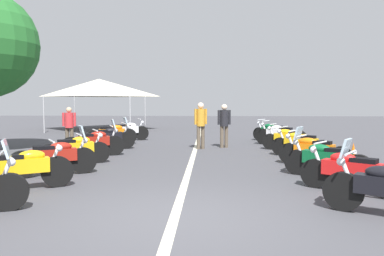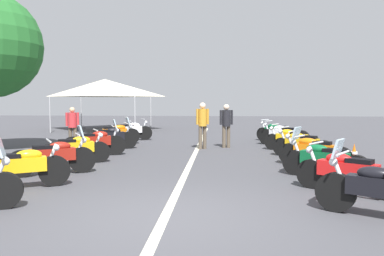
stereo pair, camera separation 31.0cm
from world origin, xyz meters
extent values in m
plane|color=#424247|center=(0.00, 0.00, 0.00)|extent=(80.00, 80.00, 0.00)
cube|color=beige|center=(6.54, 0.00, 0.00)|extent=(25.97, 0.16, 0.01)
cylinder|color=black|center=(0.27, 2.81, 0.32)|extent=(0.37, 0.64, 0.63)
cylinder|color=silver|center=(0.25, 2.86, 0.62)|extent=(0.18, 0.29, 0.58)
cylinder|color=silver|center=(0.24, 2.90, 0.98)|extent=(0.59, 0.28, 0.04)
sphere|color=silver|center=(0.29, 2.76, 0.82)|extent=(0.14, 0.14, 0.14)
cube|color=silver|center=(0.27, 2.82, 1.05)|extent=(0.38, 0.25, 0.32)
cylinder|color=black|center=(2.04, 2.70, 0.33)|extent=(0.47, 0.64, 0.66)
cube|color=#EAB214|center=(1.69, 3.28, 0.51)|extent=(0.78, 1.02, 0.30)
ellipsoid|color=#EAB214|center=(1.78, 3.12, 0.71)|extent=(0.49, 0.58, 0.22)
cube|color=black|center=(1.57, 3.46, 0.69)|extent=(0.47, 0.54, 0.12)
cylinder|color=silver|center=(2.01, 2.75, 0.63)|extent=(0.21, 0.28, 0.58)
cylinder|color=silver|center=(1.99, 2.79, 0.99)|extent=(0.55, 0.36, 0.04)
sphere|color=silver|center=(2.07, 2.66, 0.83)|extent=(0.14, 0.14, 0.14)
cylinder|color=silver|center=(1.63, 3.72, 0.23)|extent=(0.36, 0.51, 0.08)
cylinder|color=black|center=(3.59, 2.65, 0.33)|extent=(0.45, 0.64, 0.66)
cylinder|color=black|center=(2.87, 3.90, 0.33)|extent=(0.45, 0.64, 0.66)
cube|color=maroon|center=(3.23, 3.28, 0.51)|extent=(0.78, 1.08, 0.30)
ellipsoid|color=maroon|center=(3.32, 3.12, 0.71)|extent=(0.48, 0.58, 0.22)
cube|color=black|center=(3.12, 3.47, 0.69)|extent=(0.46, 0.55, 0.12)
cylinder|color=silver|center=(3.56, 2.71, 0.63)|extent=(0.20, 0.29, 0.58)
cylinder|color=silver|center=(3.54, 2.74, 0.99)|extent=(0.56, 0.34, 0.04)
sphere|color=silver|center=(3.61, 2.61, 0.83)|extent=(0.14, 0.14, 0.14)
cylinder|color=silver|center=(3.17, 3.74, 0.23)|extent=(0.34, 0.52, 0.08)
cube|color=silver|center=(3.58, 2.67, 1.06)|extent=(0.37, 0.28, 0.32)
cylinder|color=black|center=(5.22, 2.73, 0.31)|extent=(0.43, 0.62, 0.63)
cylinder|color=black|center=(4.55, 3.95, 0.31)|extent=(0.43, 0.62, 0.63)
cube|color=#EAB214|center=(4.88, 3.34, 0.49)|extent=(0.76, 1.06, 0.30)
ellipsoid|color=#EAB214|center=(4.97, 3.19, 0.69)|extent=(0.48, 0.58, 0.22)
cube|color=black|center=(4.78, 3.54, 0.67)|extent=(0.46, 0.55, 0.12)
cylinder|color=silver|center=(5.19, 2.79, 0.61)|extent=(0.20, 0.29, 0.58)
cylinder|color=silver|center=(5.17, 2.82, 0.97)|extent=(0.56, 0.34, 0.04)
sphere|color=silver|center=(5.25, 2.69, 0.81)|extent=(0.14, 0.14, 0.14)
cylinder|color=silver|center=(4.84, 3.80, 0.22)|extent=(0.34, 0.52, 0.08)
cylinder|color=black|center=(6.80, 2.67, 0.33)|extent=(0.37, 0.67, 0.66)
cylinder|color=black|center=(6.29, 3.98, 0.33)|extent=(0.37, 0.67, 0.66)
cube|color=maroon|center=(6.55, 3.32, 0.51)|extent=(0.65, 1.09, 0.30)
ellipsoid|color=maroon|center=(6.61, 3.16, 0.71)|extent=(0.43, 0.58, 0.22)
cube|color=black|center=(6.47, 3.53, 0.69)|extent=(0.42, 0.54, 0.12)
cylinder|color=silver|center=(6.78, 2.73, 0.63)|extent=(0.17, 0.30, 0.58)
cylinder|color=silver|center=(6.77, 2.76, 0.99)|extent=(0.59, 0.26, 0.04)
sphere|color=silver|center=(6.82, 2.62, 0.83)|extent=(0.14, 0.14, 0.14)
cylinder|color=silver|center=(6.56, 3.78, 0.23)|extent=(0.27, 0.54, 0.08)
cube|color=silver|center=(6.79, 2.69, 1.06)|extent=(0.38, 0.24, 0.32)
cylinder|color=black|center=(8.55, 2.66, 0.33)|extent=(0.42, 0.65, 0.66)
cylinder|color=black|center=(7.88, 3.97, 0.33)|extent=(0.42, 0.65, 0.66)
cube|color=black|center=(8.21, 3.31, 0.51)|extent=(0.75, 1.13, 0.30)
ellipsoid|color=black|center=(8.30, 3.15, 0.71)|extent=(0.47, 0.58, 0.22)
cube|color=black|center=(8.12, 3.51, 0.69)|extent=(0.45, 0.55, 0.12)
cylinder|color=silver|center=(8.52, 2.71, 0.63)|extent=(0.19, 0.29, 0.58)
cylinder|color=silver|center=(8.50, 2.74, 0.99)|extent=(0.57, 0.31, 0.04)
sphere|color=silver|center=(8.57, 2.61, 0.83)|extent=(0.14, 0.14, 0.14)
cylinder|color=silver|center=(8.18, 3.79, 0.23)|extent=(0.32, 0.53, 0.08)
cube|color=silver|center=(8.54, 2.67, 1.06)|extent=(0.38, 0.27, 0.32)
cylinder|color=black|center=(10.18, 2.90, 0.33)|extent=(0.39, 0.66, 0.66)
cylinder|color=black|center=(9.61, 4.19, 0.33)|extent=(0.39, 0.66, 0.66)
cube|color=orange|center=(9.90, 3.55, 0.51)|extent=(0.69, 1.10, 0.30)
ellipsoid|color=orange|center=(9.97, 3.38, 0.71)|extent=(0.45, 0.58, 0.22)
cube|color=black|center=(9.81, 3.75, 0.69)|extent=(0.43, 0.54, 0.12)
cylinder|color=silver|center=(10.16, 2.96, 0.63)|extent=(0.18, 0.29, 0.58)
cylinder|color=silver|center=(10.14, 2.99, 0.99)|extent=(0.58, 0.29, 0.04)
sphere|color=silver|center=(10.20, 2.85, 0.83)|extent=(0.14, 0.14, 0.14)
cylinder|color=silver|center=(9.89, 4.01, 0.23)|extent=(0.30, 0.54, 0.08)
cylinder|color=black|center=(11.78, 2.65, 0.33)|extent=(0.38, 0.66, 0.66)
cylinder|color=black|center=(11.25, 3.91, 0.33)|extent=(0.38, 0.66, 0.66)
cube|color=white|center=(11.51, 3.28, 0.51)|extent=(0.66, 1.07, 0.30)
ellipsoid|color=white|center=(11.58, 3.11, 0.71)|extent=(0.44, 0.58, 0.22)
cube|color=black|center=(11.43, 3.48, 0.69)|extent=(0.43, 0.54, 0.12)
cylinder|color=silver|center=(11.76, 2.70, 0.63)|extent=(0.18, 0.29, 0.58)
cylinder|color=silver|center=(11.74, 2.74, 0.99)|extent=(0.59, 0.28, 0.04)
sphere|color=silver|center=(11.80, 2.60, 0.83)|extent=(0.14, 0.14, 0.14)
cylinder|color=silver|center=(11.52, 3.73, 0.23)|extent=(0.29, 0.54, 0.08)
cylinder|color=black|center=(0.53, -2.79, 0.33)|extent=(0.48, 0.62, 0.66)
ellipsoid|color=black|center=(0.20, -3.28, 0.71)|extent=(0.50, 0.58, 0.22)
cylinder|color=silver|center=(0.49, -2.84, 0.63)|extent=(0.22, 0.28, 0.58)
cylinder|color=silver|center=(0.47, -2.87, 0.99)|extent=(0.54, 0.38, 0.04)
sphere|color=silver|center=(0.55, -2.75, 0.83)|extent=(0.14, 0.14, 0.14)
cube|color=silver|center=(0.52, -2.80, 1.06)|extent=(0.37, 0.30, 0.32)
cylinder|color=black|center=(2.24, -2.79, 0.31)|extent=(0.49, 0.57, 0.61)
cube|color=red|center=(1.78, -3.38, 0.49)|extent=(0.92, 1.08, 0.30)
ellipsoid|color=red|center=(1.89, -3.24, 0.69)|extent=(0.52, 0.57, 0.22)
cube|color=black|center=(1.64, -3.56, 0.67)|extent=(0.50, 0.54, 0.12)
cylinder|color=silver|center=(2.20, -2.83, 0.61)|extent=(0.23, 0.27, 0.58)
cylinder|color=silver|center=(2.18, -2.87, 0.97)|extent=(0.51, 0.41, 0.04)
sphere|color=silver|center=(2.27, -2.75, 0.81)|extent=(0.14, 0.14, 0.14)
cylinder|color=silver|center=(1.36, -3.63, 0.21)|extent=(0.40, 0.48, 0.08)
cylinder|color=black|center=(3.67, -2.73, 0.31)|extent=(0.47, 0.60, 0.62)
cylinder|color=black|center=(2.86, -3.94, 0.31)|extent=(0.47, 0.60, 0.62)
cube|color=#0C592D|center=(3.27, -3.33, 0.49)|extent=(0.85, 1.07, 0.30)
ellipsoid|color=#0C592D|center=(3.37, -3.18, 0.69)|extent=(0.51, 0.58, 0.22)
cube|color=black|center=(3.14, -3.52, 0.67)|extent=(0.48, 0.54, 0.12)
cylinder|color=silver|center=(3.64, -2.78, 0.61)|extent=(0.22, 0.28, 0.58)
cylinder|color=silver|center=(3.62, -2.81, 0.97)|extent=(0.54, 0.38, 0.04)
sphere|color=silver|center=(3.70, -2.69, 0.81)|extent=(0.14, 0.14, 0.14)
cylinder|color=silver|center=(2.87, -3.59, 0.22)|extent=(0.37, 0.50, 0.08)
cube|color=silver|center=(3.66, -2.75, 1.04)|extent=(0.37, 0.30, 0.32)
cylinder|color=black|center=(5.32, -2.88, 0.30)|extent=(0.44, 0.59, 0.61)
cylinder|color=black|center=(4.58, -4.11, 0.30)|extent=(0.44, 0.59, 0.61)
cube|color=orange|center=(4.95, -3.49, 0.48)|extent=(0.81, 1.08, 0.30)
ellipsoid|color=orange|center=(5.04, -3.34, 0.68)|extent=(0.49, 0.58, 0.22)
cube|color=black|center=(4.84, -3.68, 0.66)|extent=(0.47, 0.55, 0.12)
cylinder|color=silver|center=(5.29, -2.93, 0.60)|extent=(0.21, 0.28, 0.58)
cylinder|color=silver|center=(5.27, -2.96, 0.96)|extent=(0.55, 0.36, 0.04)
sphere|color=silver|center=(5.35, -2.83, 0.80)|extent=(0.14, 0.14, 0.14)
cylinder|color=silver|center=(4.57, -3.77, 0.21)|extent=(0.35, 0.51, 0.08)
cylinder|color=black|center=(7.03, -2.94, 0.30)|extent=(0.45, 0.58, 0.61)
cylinder|color=black|center=(6.25, -4.10, 0.30)|extent=(0.45, 0.58, 0.61)
cube|color=#EAB214|center=(6.64, -3.52, 0.48)|extent=(0.83, 1.04, 0.30)
ellipsoid|color=#EAB214|center=(6.74, -3.37, 0.68)|extent=(0.51, 0.58, 0.22)
cube|color=black|center=(6.52, -3.70, 0.66)|extent=(0.48, 0.54, 0.12)
cylinder|color=silver|center=(7.00, -2.99, 0.60)|extent=(0.22, 0.28, 0.58)
cylinder|color=silver|center=(6.98, -3.02, 0.96)|extent=(0.54, 0.38, 0.04)
sphere|color=silver|center=(7.06, -2.90, 0.80)|extent=(0.14, 0.14, 0.14)
cylinder|color=silver|center=(6.26, -3.77, 0.21)|extent=(0.37, 0.50, 0.08)
cylinder|color=black|center=(8.60, -2.84, 0.30)|extent=(0.41, 0.60, 0.60)
cylinder|color=black|center=(7.88, -4.14, 0.30)|extent=(0.41, 0.60, 0.60)
cube|color=#EAB214|center=(8.24, -3.49, 0.48)|extent=(0.79, 1.12, 0.30)
ellipsoid|color=#EAB214|center=(8.32, -3.33, 0.68)|extent=(0.48, 0.58, 0.22)
cube|color=black|center=(8.13, -3.68, 0.66)|extent=(0.46, 0.55, 0.12)
cylinder|color=silver|center=(8.57, -2.89, 0.60)|extent=(0.20, 0.29, 0.58)
cylinder|color=silver|center=(8.55, -2.93, 0.96)|extent=(0.56, 0.34, 0.04)
sphere|color=silver|center=(8.62, -2.80, 0.80)|extent=(0.14, 0.14, 0.14)
cylinder|color=silver|center=(7.86, -3.79, 0.21)|extent=(0.34, 0.52, 0.08)
cylinder|color=black|center=(10.31, -2.82, 0.33)|extent=(0.49, 0.63, 0.67)
cylinder|color=black|center=(9.44, -4.10, 0.33)|extent=(0.49, 0.63, 0.67)
cube|color=white|center=(9.88, -3.46, 0.51)|extent=(0.89, 1.13, 0.30)
ellipsoid|color=white|center=(9.98, -3.31, 0.71)|extent=(0.51, 0.58, 0.22)
cube|color=black|center=(9.75, -3.64, 0.69)|extent=(0.48, 0.54, 0.12)
cylinder|color=silver|center=(10.28, -2.87, 0.63)|extent=(0.22, 0.28, 0.58)
cylinder|color=silver|center=(10.25, -2.90, 0.99)|extent=(0.54, 0.38, 0.04)
sphere|color=silver|center=(10.34, -2.77, 0.83)|extent=(0.14, 0.14, 0.14)
cylinder|color=silver|center=(9.47, -3.74, 0.23)|extent=(0.37, 0.50, 0.08)
cylinder|color=black|center=(11.91, -2.85, 0.30)|extent=(0.50, 0.56, 0.61)
cylinder|color=black|center=(11.00, -3.93, 0.30)|extent=(0.50, 0.56, 0.61)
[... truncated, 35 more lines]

